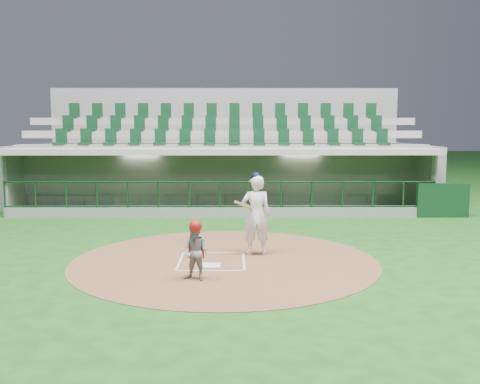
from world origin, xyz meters
name	(u,v)px	position (x,y,z in m)	size (l,w,h in m)	color
ground	(212,259)	(0.00, 0.00, 0.00)	(120.00, 120.00, 0.00)	#184E16
dirt_circle	(225,260)	(0.30, -0.20, 0.01)	(7.20, 7.20, 0.01)	brown
home_plate	(211,265)	(0.00, -0.70, 0.02)	(0.43, 0.43, 0.02)	white
batter_box_chalk	(212,261)	(0.00, -0.30, 0.02)	(1.55, 1.80, 0.01)	white
dugout_structure	(223,184)	(0.08, 7.82, 0.96)	(16.40, 3.70, 3.00)	slate
seating_deck	(223,167)	(0.00, 10.91, 1.42)	(17.00, 6.72, 5.15)	slate
batter	(256,214)	(1.06, 0.38, 1.03)	(0.91, 0.90, 2.05)	white
catcher	(196,251)	(-0.25, -1.85, 0.63)	(0.70, 0.63, 1.25)	gray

